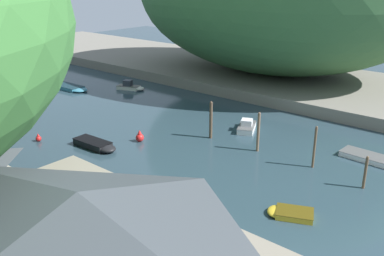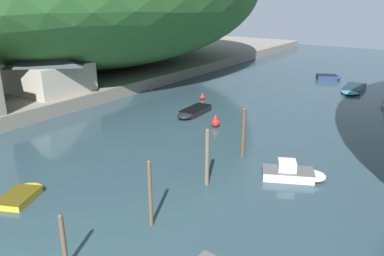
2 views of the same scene
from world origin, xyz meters
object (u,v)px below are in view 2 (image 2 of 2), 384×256
boat_open_rowboat (294,173)px  boat_white_cruiser (329,77)px  boathouse_shed (48,70)px  boat_cabin_cruiser (22,194)px  channel_buoy_near (202,97)px  boat_far_upstream (353,89)px  channel_buoy_far (215,122)px  boat_navy_launch (193,112)px

boat_open_rowboat → boat_white_cruiser: boat_open_rowboat is taller
boathouse_shed → boat_cabin_cruiser: boathouse_shed is taller
boat_open_rowboat → channel_buoy_near: boat_open_rowboat is taller
boathouse_shed → boat_cabin_cruiser: size_ratio=2.42×
boat_far_upstream → channel_buoy_far: (-7.22, -21.66, 0.21)m
boat_far_upstream → boathouse_shed: bearing=40.9°
boat_far_upstream → boat_white_cruiser: (-4.46, 5.63, 0.10)m
boat_far_upstream → boat_cabin_cruiser: size_ratio=1.89×
boathouse_shed → channel_buoy_far: size_ratio=7.08×
boat_far_upstream → channel_buoy_near: size_ratio=7.95×
boat_open_rowboat → boat_navy_launch: bearing=-145.8°
boat_far_upstream → boat_white_cruiser: bearing=-54.2°
boat_open_rowboat → boat_white_cruiser: 33.99m
boat_far_upstream → boat_white_cruiser: boat_white_cruiser is taller
boat_open_rowboat → channel_buoy_far: size_ratio=3.66×
boathouse_shed → boat_far_upstream: boathouse_shed is taller
boat_white_cruiser → channel_buoy_near: (-9.06, -19.80, -0.03)m
boat_navy_launch → boat_white_cruiser: boat_white_cruiser is taller
boathouse_shed → boat_navy_launch: boathouse_shed is taller
boat_navy_launch → boat_far_upstream: (10.97, 19.88, -0.07)m
boathouse_shed → boat_navy_launch: 16.74m
boathouse_shed → boat_open_rowboat: 29.17m
boat_white_cruiser → channel_buoy_far: size_ratio=3.22×
channel_buoy_far → boat_open_rowboat: bearing=-32.0°
boathouse_shed → channel_buoy_near: boathouse_shed is taller
boat_navy_launch → boat_cabin_cruiser: boat_navy_launch is taller
boathouse_shed → boat_cabin_cruiser: (16.48, -14.02, -3.60)m
boat_navy_launch → boat_cabin_cruiser: bearing=89.8°
boat_navy_launch → boat_open_rowboat: boat_open_rowboat is taller
boat_navy_launch → channel_buoy_near: (-2.55, 5.71, -0.00)m
boat_white_cruiser → channel_buoy_far: 27.43m
boat_open_rowboat → boat_white_cruiser: bearing=166.1°
boat_open_rowboat → boat_white_cruiser: (-6.84, 33.30, -0.04)m
boathouse_shed → boat_white_cruiser: size_ratio=2.20×
boat_cabin_cruiser → boat_white_cruiser: bearing=58.5°
boathouse_shed → channel_buoy_near: 17.31m
boat_navy_launch → boat_cabin_cruiser: size_ratio=1.40×
boat_cabin_cruiser → channel_buoy_far: channel_buoy_far is taller
boat_white_cruiser → boat_cabin_cruiser: bearing=-33.8°
boat_cabin_cruiser → boat_open_rowboat: bearing=18.3°
boat_navy_launch → boat_far_upstream: size_ratio=0.74×
boathouse_shed → boat_navy_launch: bearing=18.6°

